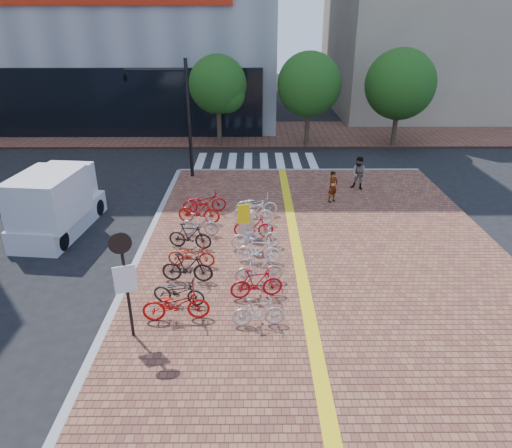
{
  "coord_description": "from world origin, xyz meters",
  "views": [
    {
      "loc": [
        0.33,
        -13.48,
        8.42
      ],
      "look_at": [
        0.42,
        1.92,
        1.3
      ],
      "focal_mm": 32.0,
      "sensor_mm": 36.0,
      "label": 1
    }
  ],
  "objects_px": {
    "bike_4": "(190,236)",
    "pedestrian_a": "(333,187)",
    "yellow_sign": "(244,218)",
    "bike_8": "(258,312)",
    "bike_13": "(253,226)",
    "bike_14": "(253,212)",
    "utility_box": "(247,224)",
    "bike_10": "(259,270)",
    "bike_11": "(259,250)",
    "bike_3": "(191,255)",
    "bike_2": "(187,267)",
    "bike_6": "(199,211)",
    "bike_9": "(257,283)",
    "bike_0": "(176,304)",
    "traffic_light_pole": "(160,97)",
    "box_truck": "(56,203)",
    "bike_15": "(256,204)",
    "bike_5": "(200,224)",
    "notice_sign": "(124,273)",
    "bike_1": "(179,292)",
    "pedestrian_b": "(359,173)",
    "bike_12": "(256,236)",
    "bike_7": "(204,202)"
  },
  "relations": [
    {
      "from": "yellow_sign",
      "to": "bike_8",
      "type": "bearing_deg",
      "value": -84.45
    },
    {
      "from": "bike_11",
      "to": "bike_14",
      "type": "height_order",
      "value": "bike_14"
    },
    {
      "from": "yellow_sign",
      "to": "bike_11",
      "type": "bearing_deg",
      "value": -66.14
    },
    {
      "from": "bike_3",
      "to": "bike_9",
      "type": "xyz_separation_m",
      "value": [
        2.32,
        -2.0,
        0.06
      ]
    },
    {
      "from": "pedestrian_a",
      "to": "bike_6",
      "type": "bearing_deg",
      "value": 165.51
    },
    {
      "from": "bike_2",
      "to": "bike_6",
      "type": "bearing_deg",
      "value": 6.01
    },
    {
      "from": "bike_2",
      "to": "bike_14",
      "type": "distance_m",
      "value": 5.14
    },
    {
      "from": "bike_6",
      "to": "bike_13",
      "type": "distance_m",
      "value": 2.75
    },
    {
      "from": "utility_box",
      "to": "yellow_sign",
      "type": "bearing_deg",
      "value": -94.67
    },
    {
      "from": "yellow_sign",
      "to": "bike_6",
      "type": "bearing_deg",
      "value": 131.57
    },
    {
      "from": "bike_0",
      "to": "pedestrian_b",
      "type": "bearing_deg",
      "value": -40.36
    },
    {
      "from": "bike_15",
      "to": "yellow_sign",
      "type": "bearing_deg",
      "value": 174.57
    },
    {
      "from": "bike_2",
      "to": "bike_11",
      "type": "relative_size",
      "value": 1.07
    },
    {
      "from": "bike_2",
      "to": "bike_8",
      "type": "height_order",
      "value": "bike_2"
    },
    {
      "from": "pedestrian_a",
      "to": "notice_sign",
      "type": "relative_size",
      "value": 0.47
    },
    {
      "from": "bike_13",
      "to": "bike_15",
      "type": "height_order",
      "value": "bike_15"
    },
    {
      "from": "utility_box",
      "to": "notice_sign",
      "type": "relative_size",
      "value": 0.36
    },
    {
      "from": "bike_7",
      "to": "bike_12",
      "type": "relative_size",
      "value": 1.01
    },
    {
      "from": "bike_1",
      "to": "bike_8",
      "type": "xyz_separation_m",
      "value": [
        2.46,
        -1.11,
        0.03
      ]
    },
    {
      "from": "bike_9",
      "to": "bike_0",
      "type": "bearing_deg",
      "value": 105.73
    },
    {
      "from": "bike_14",
      "to": "utility_box",
      "type": "relative_size",
      "value": 1.54
    },
    {
      "from": "bike_13",
      "to": "bike_14",
      "type": "distance_m",
      "value": 1.3
    },
    {
      "from": "bike_2",
      "to": "bike_11",
      "type": "height_order",
      "value": "bike_2"
    },
    {
      "from": "traffic_light_pole",
      "to": "box_truck",
      "type": "distance_m",
      "value": 8.19
    },
    {
      "from": "bike_4",
      "to": "bike_6",
      "type": "xyz_separation_m",
      "value": [
        0.09,
        2.34,
        0.04
      ]
    },
    {
      "from": "bike_4",
      "to": "pedestrian_a",
      "type": "relative_size",
      "value": 1.12
    },
    {
      "from": "bike_0",
      "to": "bike_14",
      "type": "bearing_deg",
      "value": -24.02
    },
    {
      "from": "bike_5",
      "to": "bike_15",
      "type": "relative_size",
      "value": 0.86
    },
    {
      "from": "yellow_sign",
      "to": "traffic_light_pole",
      "type": "height_order",
      "value": "traffic_light_pole"
    },
    {
      "from": "bike_3",
      "to": "bike_8",
      "type": "xyz_separation_m",
      "value": [
        2.36,
        -3.46,
        0.02
      ]
    },
    {
      "from": "bike_13",
      "to": "bike_4",
      "type": "bearing_deg",
      "value": 112.81
    },
    {
      "from": "bike_0",
      "to": "bike_8",
      "type": "bearing_deg",
      "value": -102.65
    },
    {
      "from": "bike_12",
      "to": "yellow_sign",
      "type": "height_order",
      "value": "yellow_sign"
    },
    {
      "from": "bike_3",
      "to": "bike_5",
      "type": "distance_m",
      "value": 2.53
    },
    {
      "from": "bike_5",
      "to": "bike_6",
      "type": "relative_size",
      "value": 0.89
    },
    {
      "from": "bike_5",
      "to": "bike_10",
      "type": "distance_m",
      "value": 4.4
    },
    {
      "from": "pedestrian_b",
      "to": "bike_10",
      "type": "bearing_deg",
      "value": -92.35
    },
    {
      "from": "bike_8",
      "to": "bike_10",
      "type": "height_order",
      "value": "bike_10"
    },
    {
      "from": "bike_7",
      "to": "pedestrian_a",
      "type": "xyz_separation_m",
      "value": [
        6.02,
        1.28,
        0.24
      ]
    },
    {
      "from": "bike_8",
      "to": "pedestrian_a",
      "type": "height_order",
      "value": "pedestrian_a"
    },
    {
      "from": "bike_11",
      "to": "pedestrian_b",
      "type": "bearing_deg",
      "value": -28.13
    },
    {
      "from": "bike_1",
      "to": "bike_14",
      "type": "bearing_deg",
      "value": -10.51
    },
    {
      "from": "bike_4",
      "to": "yellow_sign",
      "type": "relative_size",
      "value": 0.95
    },
    {
      "from": "bike_0",
      "to": "bike_8",
      "type": "distance_m",
      "value": 2.43
    },
    {
      "from": "bike_9",
      "to": "yellow_sign",
      "type": "relative_size",
      "value": 0.95
    },
    {
      "from": "traffic_light_pole",
      "to": "bike_11",
      "type": "bearing_deg",
      "value": -62.64
    },
    {
      "from": "utility_box",
      "to": "box_truck",
      "type": "relative_size",
      "value": 0.23
    },
    {
      "from": "bike_10",
      "to": "bike_11",
      "type": "bearing_deg",
      "value": -9.96
    },
    {
      "from": "bike_2",
      "to": "bike_9",
      "type": "relative_size",
      "value": 1.03
    },
    {
      "from": "pedestrian_b",
      "to": "yellow_sign",
      "type": "relative_size",
      "value": 0.96
    }
  ]
}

